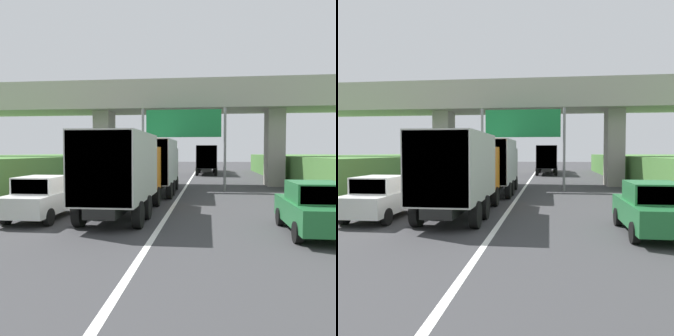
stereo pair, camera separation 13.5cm
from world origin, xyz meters
The scene contains 10 objects.
lane_centre_stripe centered at (0.00, 24.59, 0.00)m, with size 0.20×89.18×0.01m, color white.
overpass_bridge centered at (0.00, 30.74, 6.25)m, with size 40.00×4.80×8.22m.
overhead_highway_sign centered at (0.00, 26.33, 4.26)m, with size 5.88×0.18×5.72m.
truck_orange centered at (-1.79, 16.29, 1.93)m, with size 2.44×7.30×3.44m.
truck_black centered at (1.53, 44.11, 1.93)m, with size 2.44×7.30×3.44m.
truck_silver centered at (-1.54, 24.03, 1.93)m, with size 2.44×7.30×3.44m.
truck_yellow centered at (1.66, 50.36, 1.93)m, with size 2.44×7.30×3.44m.
car_green centered at (5.15, 13.79, 0.86)m, with size 1.86×4.10×1.72m.
car_white centered at (-4.86, 15.29, 0.86)m, with size 1.86×4.10×1.72m.
construction_barrel_3 centered at (-6.46, 18.77, 0.46)m, with size 0.57×0.57×0.90m.
Camera 1 is at (1.70, 1.99, 2.68)m, focal length 37.53 mm.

